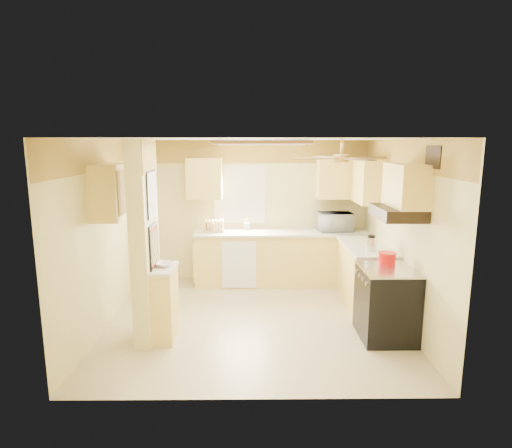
{
  "coord_description": "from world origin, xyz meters",
  "views": [
    {
      "loc": [
        -0.03,
        -5.66,
        2.46
      ],
      "look_at": [
        0.03,
        0.35,
        1.31
      ],
      "focal_mm": 30.0,
      "sensor_mm": 36.0,
      "label": 1
    }
  ],
  "objects_px": {
    "stove": "(386,303)",
    "microwave": "(335,222)",
    "bowl": "(163,264)",
    "dutch_oven": "(387,258)",
    "kettle": "(371,244)"
  },
  "relations": [
    {
      "from": "bowl",
      "to": "dutch_oven",
      "type": "height_order",
      "value": "dutch_oven"
    },
    {
      "from": "microwave",
      "to": "bowl",
      "type": "relative_size",
      "value": 2.67
    },
    {
      "from": "bowl",
      "to": "microwave",
      "type": "bearing_deg",
      "value": 40.14
    },
    {
      "from": "stove",
      "to": "microwave",
      "type": "distance_m",
      "value": 2.29
    },
    {
      "from": "stove",
      "to": "dutch_oven",
      "type": "xyz_separation_m",
      "value": [
        0.04,
        0.19,
        0.53
      ]
    },
    {
      "from": "dutch_oven",
      "to": "kettle",
      "type": "distance_m",
      "value": 0.59
    },
    {
      "from": "microwave",
      "to": "kettle",
      "type": "distance_m",
      "value": 1.43
    },
    {
      "from": "stove",
      "to": "bowl",
      "type": "bearing_deg",
      "value": 179.41
    },
    {
      "from": "stove",
      "to": "bowl",
      "type": "distance_m",
      "value": 2.85
    },
    {
      "from": "stove",
      "to": "kettle",
      "type": "distance_m",
      "value": 0.97
    },
    {
      "from": "stove",
      "to": "kettle",
      "type": "bearing_deg",
      "value": 90.45
    },
    {
      "from": "stove",
      "to": "dutch_oven",
      "type": "relative_size",
      "value": 3.93
    },
    {
      "from": "microwave",
      "to": "dutch_oven",
      "type": "relative_size",
      "value": 2.48
    },
    {
      "from": "microwave",
      "to": "bowl",
      "type": "bearing_deg",
      "value": 36.4
    },
    {
      "from": "kettle",
      "to": "bowl",
      "type": "bearing_deg",
      "value": -165.05
    }
  ]
}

